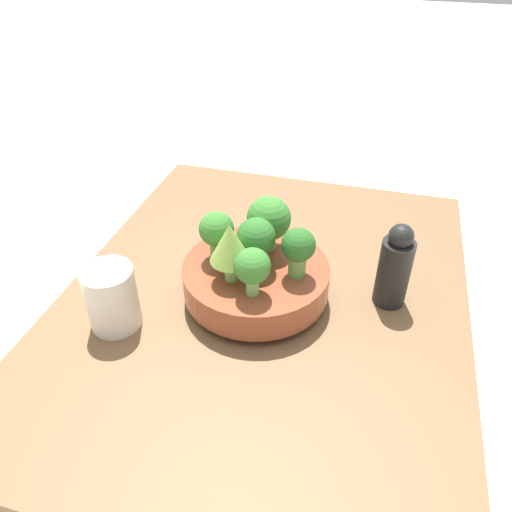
# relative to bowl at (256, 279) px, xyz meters

# --- Properties ---
(ground_plane) EXTENTS (6.00, 6.00, 0.00)m
(ground_plane) POSITION_rel_bowl_xyz_m (-0.01, 0.01, -0.07)
(ground_plane) COLOR beige
(table) EXTENTS (0.83, 0.65, 0.03)m
(table) POSITION_rel_bowl_xyz_m (-0.01, 0.01, -0.05)
(table) COLOR brown
(table) RESTS_ON ground_plane
(bowl) EXTENTS (0.23, 0.23, 0.06)m
(bowl) POSITION_rel_bowl_xyz_m (0.00, 0.00, 0.00)
(bowl) COLOR brown
(bowl) RESTS_ON table
(broccoli_floret_front) EXTENTS (0.05, 0.05, 0.08)m
(broccoli_floret_front) POSITION_rel_bowl_xyz_m (-0.00, -0.07, 0.08)
(broccoli_floret_front) COLOR #609347
(broccoli_floret_front) RESTS_ON bowl
(broccoli_floret_center) EXTENTS (0.06, 0.06, 0.09)m
(broccoli_floret_center) POSITION_rel_bowl_xyz_m (0.00, -0.00, 0.08)
(broccoli_floret_center) COLOR #7AB256
(broccoli_floret_center) RESTS_ON bowl
(broccoli_floret_back) EXTENTS (0.05, 0.05, 0.08)m
(broccoli_floret_back) POSITION_rel_bowl_xyz_m (0.00, 0.07, 0.08)
(broccoli_floret_back) COLOR #609347
(broccoli_floret_back) RESTS_ON bowl
(romanesco_piece_near) EXTENTS (0.06, 0.06, 0.10)m
(romanesco_piece_near) POSITION_rel_bowl_xyz_m (0.04, -0.03, 0.09)
(romanesco_piece_near) COLOR #7AB256
(romanesco_piece_near) RESTS_ON bowl
(broccoli_floret_right) EXTENTS (0.05, 0.05, 0.08)m
(broccoli_floret_right) POSITION_rel_bowl_xyz_m (0.06, 0.01, 0.07)
(broccoli_floret_right) COLOR #7AB256
(broccoli_floret_right) RESTS_ON bowl
(broccoli_floret_left) EXTENTS (0.07, 0.07, 0.09)m
(broccoli_floret_left) POSITION_rel_bowl_xyz_m (-0.05, 0.01, 0.08)
(broccoli_floret_left) COLOR #6BA34C
(broccoli_floret_left) RESTS_ON bowl
(cup) EXTENTS (0.08, 0.08, 0.10)m
(cup) POSITION_rel_bowl_xyz_m (0.12, -0.19, 0.01)
(cup) COLOR silver
(cup) RESTS_ON table
(pepper_mill) EXTENTS (0.05, 0.05, 0.15)m
(pepper_mill) POSITION_rel_bowl_xyz_m (-0.05, 0.21, 0.03)
(pepper_mill) COLOR black
(pepper_mill) RESTS_ON table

